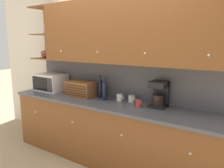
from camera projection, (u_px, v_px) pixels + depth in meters
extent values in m
plane|color=tan|center=(119.00, 153.00, 3.46)|extent=(24.00, 24.00, 0.00)
cube|color=silver|center=(121.00, 71.00, 3.24)|extent=(5.63, 0.06, 2.60)
cube|color=brown|center=(109.00, 134.00, 3.13)|extent=(3.23, 0.61, 0.86)
cube|color=#4C4C51|center=(108.00, 104.00, 3.04)|extent=(3.25, 0.64, 0.04)
sphere|color=white|center=(36.00, 112.00, 3.50)|extent=(0.03, 0.03, 0.03)
sphere|color=white|center=(72.00, 122.00, 3.06)|extent=(0.03, 0.03, 0.03)
sphere|color=white|center=(122.00, 135.00, 2.62)|extent=(0.03, 0.03, 0.03)
sphere|color=white|center=(190.00, 154.00, 2.19)|extent=(0.03, 0.03, 0.03)
cube|color=#4C4C51|center=(120.00, 80.00, 3.24)|extent=(3.23, 0.01, 0.53)
cube|color=brown|center=(127.00, 31.00, 2.85)|extent=(2.81, 0.35, 0.87)
cube|color=brown|center=(53.00, 34.00, 3.87)|extent=(0.42, 0.02, 0.87)
cube|color=brown|center=(46.00, 58.00, 3.81)|extent=(0.42, 0.35, 0.02)
cube|color=brown|center=(45.00, 35.00, 3.74)|extent=(0.42, 0.35, 0.02)
cube|color=brown|center=(44.00, 8.00, 3.65)|extent=(0.42, 0.35, 0.02)
sphere|color=white|center=(61.00, 51.00, 3.33)|extent=(0.03, 0.03, 0.03)
sphere|color=white|center=(97.00, 52.00, 2.95)|extent=(0.03, 0.03, 0.03)
sphere|color=white|center=(145.00, 53.00, 2.57)|extent=(0.03, 0.03, 0.03)
sphere|color=white|center=(209.00, 55.00, 2.19)|extent=(0.03, 0.03, 0.03)
ellipsoid|color=#9E473D|center=(46.00, 55.00, 3.80)|extent=(0.18, 0.18, 0.08)
ellipsoid|color=#9E473D|center=(46.00, 53.00, 3.79)|extent=(0.18, 0.18, 0.08)
cylinder|color=silver|center=(45.00, 32.00, 3.73)|extent=(0.07, 0.07, 0.08)
cylinder|color=silver|center=(45.00, 27.00, 3.71)|extent=(0.07, 0.07, 0.07)
cube|color=silver|center=(51.00, 82.00, 3.76)|extent=(0.51, 0.37, 0.28)
cube|color=black|center=(40.00, 84.00, 3.64)|extent=(0.36, 0.01, 0.23)
cube|color=#2D2D33|center=(49.00, 85.00, 3.51)|extent=(0.11, 0.01, 0.23)
cylinder|color=#B22D28|center=(70.00, 89.00, 3.63)|extent=(0.12, 0.12, 0.13)
cylinder|color=maroon|center=(70.00, 85.00, 3.61)|extent=(0.12, 0.12, 0.01)
cube|color=brown|center=(82.00, 89.00, 3.37)|extent=(0.45, 0.29, 0.23)
cube|color=#432713|center=(75.00, 95.00, 3.26)|extent=(0.41, 0.01, 0.02)
cube|color=#432713|center=(75.00, 93.00, 3.25)|extent=(0.41, 0.01, 0.02)
cube|color=#432713|center=(75.00, 90.00, 3.25)|extent=(0.41, 0.01, 0.02)
cube|color=#432713|center=(75.00, 88.00, 3.24)|extent=(0.41, 0.01, 0.02)
cube|color=#432713|center=(75.00, 86.00, 3.23)|extent=(0.41, 0.01, 0.02)
cylinder|color=black|center=(100.00, 90.00, 3.28)|extent=(0.07, 0.07, 0.24)
sphere|color=black|center=(100.00, 82.00, 3.26)|extent=(0.07, 0.07, 0.07)
cylinder|color=black|center=(100.00, 78.00, 3.24)|extent=(0.03, 0.03, 0.08)
cylinder|color=black|center=(104.00, 92.00, 3.12)|extent=(0.07, 0.07, 0.23)
sphere|color=black|center=(104.00, 84.00, 3.10)|extent=(0.07, 0.07, 0.07)
cylinder|color=black|center=(104.00, 80.00, 3.09)|extent=(0.03, 0.03, 0.08)
cylinder|color=silver|center=(120.00, 97.00, 3.10)|extent=(0.08, 0.08, 0.10)
torus|color=silver|center=(122.00, 98.00, 3.07)|extent=(0.01, 0.07, 0.07)
cylinder|color=silver|center=(132.00, 99.00, 3.04)|extent=(0.09, 0.09, 0.09)
torus|color=silver|center=(135.00, 99.00, 3.01)|extent=(0.01, 0.06, 0.06)
cylinder|color=#B73D38|center=(138.00, 103.00, 2.81)|extent=(0.08, 0.08, 0.09)
torus|color=#B73D38|center=(142.00, 104.00, 2.78)|extent=(0.01, 0.06, 0.06)
cube|color=black|center=(158.00, 106.00, 2.80)|extent=(0.20, 0.22, 0.03)
cylinder|color=black|center=(158.00, 100.00, 2.77)|extent=(0.15, 0.15, 0.13)
cube|color=black|center=(161.00, 93.00, 2.84)|extent=(0.20, 0.05, 0.34)
cube|color=black|center=(159.00, 84.00, 2.74)|extent=(0.20, 0.22, 0.07)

